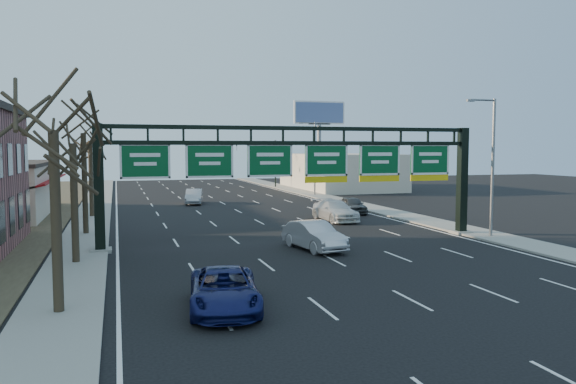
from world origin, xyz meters
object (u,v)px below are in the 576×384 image
object	(u,v)px
car_blue_suv	(224,290)
sign_gantry	(301,168)
car_white_wagon	(335,211)
car_silver_sedan	(314,236)

from	to	relation	value
car_blue_suv	sign_gantry	bearing A→B (deg)	68.93
car_white_wagon	sign_gantry	bearing A→B (deg)	-125.96
sign_gantry	car_blue_suv	xyz separation A→B (m)	(-7.28, -13.14, -3.90)
sign_gantry	car_white_wagon	distance (m)	11.39
sign_gantry	car_white_wagon	bearing A→B (deg)	56.78
sign_gantry	car_white_wagon	xyz separation A→B (m)	(5.88, 8.98, -3.81)
car_silver_sedan	car_white_wagon	size ratio (longest dim) A/B	0.88
car_blue_suv	car_silver_sedan	xyz separation A→B (m)	(7.16, 10.41, 0.09)
sign_gantry	car_silver_sedan	distance (m)	4.69
car_silver_sedan	car_white_wagon	distance (m)	13.15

